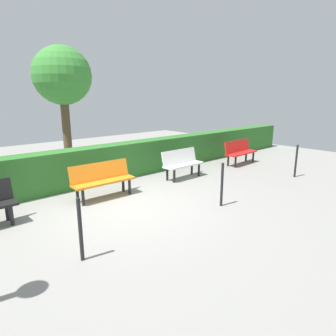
{
  "coord_description": "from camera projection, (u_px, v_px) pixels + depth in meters",
  "views": [
    {
      "loc": [
        3.47,
        5.31,
        2.45
      ],
      "look_at": [
        -1.66,
        -0.38,
        0.55
      ],
      "focal_mm": 31.39,
      "sensor_mm": 36.0,
      "label": 1
    }
  ],
  "objects": [
    {
      "name": "ground_plane",
      "position": [
        125.0,
        206.0,
        6.67
      ],
      "size": [
        21.2,
        21.2,
        0.0
      ],
      "primitive_type": "plane",
      "color": "gray"
    },
    {
      "name": "bench_red",
      "position": [
        240.0,
        151.0,
        10.68
      ],
      "size": [
        1.52,
        0.53,
        0.86
      ],
      "rotation": [
        0.0,
        0.0,
        0.05
      ],
      "color": "red",
      "rests_on": "ground_plane"
    },
    {
      "name": "bench_white",
      "position": [
        182.0,
        162.0,
        8.87
      ],
      "size": [
        1.36,
        0.48,
        0.86
      ],
      "rotation": [
        0.0,
        0.0,
        0.01
      ],
      "color": "white",
      "rests_on": "ground_plane"
    },
    {
      "name": "bench_orange",
      "position": [
        102.0,
        178.0,
        7.15
      ],
      "size": [
        1.57,
        0.5,
        0.86
      ],
      "rotation": [
        0.0,
        0.0,
        -0.02
      ],
      "color": "orange",
      "rests_on": "ground_plane"
    },
    {
      "name": "hedge_row",
      "position": [
        119.0,
        161.0,
        8.89
      ],
      "size": [
        17.2,
        0.61,
        1.04
      ],
      "primitive_type": "cube",
      "color": "#2D6B28",
      "rests_on": "ground_plane"
    },
    {
      "name": "tree_near",
      "position": [
        62.0,
        77.0,
        9.46
      ],
      "size": [
        1.87,
        1.87,
        4.0
      ],
      "color": "brown",
      "rests_on": "ground_plane"
    },
    {
      "name": "railing_post_near",
      "position": [
        296.0,
        161.0,
        8.94
      ],
      "size": [
        0.06,
        0.06,
        1.0
      ],
      "primitive_type": "cylinder",
      "color": "black",
      "rests_on": "ground_plane"
    },
    {
      "name": "railing_post_mid",
      "position": [
        222.0,
        185.0,
        6.58
      ],
      "size": [
        0.06,
        0.06,
        1.0
      ],
      "primitive_type": "cylinder",
      "color": "black",
      "rests_on": "ground_plane"
    },
    {
      "name": "railing_post_far",
      "position": [
        80.0,
        230.0,
        4.38
      ],
      "size": [
        0.06,
        0.06,
        1.0
      ],
      "primitive_type": "cylinder",
      "color": "black",
      "rests_on": "ground_plane"
    }
  ]
}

